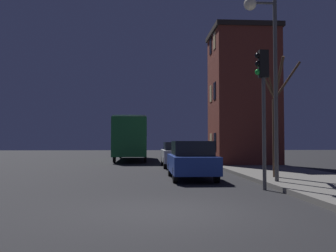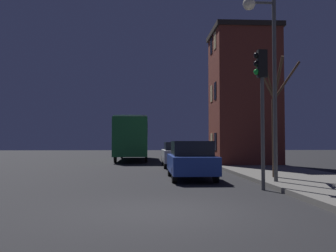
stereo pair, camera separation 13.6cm
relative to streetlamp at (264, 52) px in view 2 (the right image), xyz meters
name	(u,v)px [view 2 (the right image)]	position (x,y,z in m)	size (l,w,h in m)	color
ground_plane	(168,211)	(-3.66, -4.56, -4.76)	(120.00, 120.00, 0.00)	black
brick_building	(243,96)	(2.11, 10.98, -0.22)	(4.18, 4.28, 8.72)	brown
streetlamp	(264,52)	(0.00, 0.00, 0.00)	(1.20, 0.45, 6.55)	#4C4C4C
traffic_light	(261,90)	(-0.44, -1.07, -1.50)	(0.43, 0.24, 4.56)	#4C4C4C
bare_tree	(275,119)	(0.89, 1.50, -2.30)	(1.78, 1.07, 4.67)	#473323
bus	(133,136)	(-5.39, 18.77, -2.69)	(2.51, 10.95, 3.46)	#1E6B33
car_near_lane	(191,160)	(-2.33, 2.52, -3.95)	(1.76, 4.28, 1.59)	navy
car_mid_lane	(178,154)	(-2.27, 9.93, -3.94)	(1.86, 4.62, 1.54)	#B7BABF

